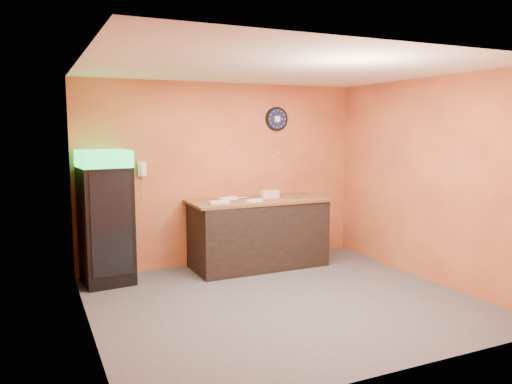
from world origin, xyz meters
TOP-DOWN VIEW (x-y plane):
  - floor at (0.00, 0.00)m, footprint 4.50×4.50m
  - back_wall at (0.00, 2.00)m, footprint 4.50×0.02m
  - left_wall at (-2.25, 0.00)m, footprint 0.02×4.00m
  - right_wall at (2.25, 0.00)m, footprint 0.02×4.00m
  - ceiling at (0.00, 0.00)m, footprint 4.50×4.00m
  - beverage_cooler at (-1.85, 1.61)m, footprint 0.70×0.70m
  - prep_counter at (0.38, 1.55)m, footprint 2.01×0.90m
  - wall_clock at (0.90, 1.97)m, footprint 0.38×0.06m
  - wall_phone at (-1.28, 1.95)m, footprint 0.11×0.10m
  - butcher_paper at (0.38, 1.55)m, footprint 2.12×0.93m
  - sub_roll_stack at (0.58, 1.55)m, footprint 0.30×0.12m
  - wrapped_sandwich_left at (-0.31, 1.38)m, footprint 0.28×0.13m
  - wrapped_sandwich_mid at (0.21, 1.33)m, footprint 0.27×0.15m
  - wrapped_sandwich_right at (-0.07, 1.66)m, footprint 0.32×0.21m
  - kitchen_tool at (0.28, 1.72)m, footprint 0.07×0.07m

SIDE VIEW (x-z plane):
  - floor at x=0.00m, z-range 0.00..0.00m
  - prep_counter at x=0.38m, z-range 0.00..1.00m
  - beverage_cooler at x=-1.85m, z-range -0.02..1.80m
  - butcher_paper at x=0.38m, z-range 1.00..1.04m
  - wrapped_sandwich_mid at x=0.21m, z-range 1.04..1.08m
  - wrapped_sandwich_left at x=-0.31m, z-range 1.04..1.08m
  - wrapped_sandwich_right at x=-0.07m, z-range 1.04..1.08m
  - kitchen_tool at x=0.28m, z-range 1.04..1.11m
  - sub_roll_stack at x=0.58m, z-range 1.04..1.16m
  - back_wall at x=0.00m, z-range 0.00..2.80m
  - left_wall at x=-2.25m, z-range 0.00..2.80m
  - right_wall at x=2.25m, z-range 0.00..2.80m
  - wall_phone at x=-1.28m, z-range 1.42..1.63m
  - wall_clock at x=0.90m, z-range 2.07..2.45m
  - ceiling at x=0.00m, z-range 2.79..2.81m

